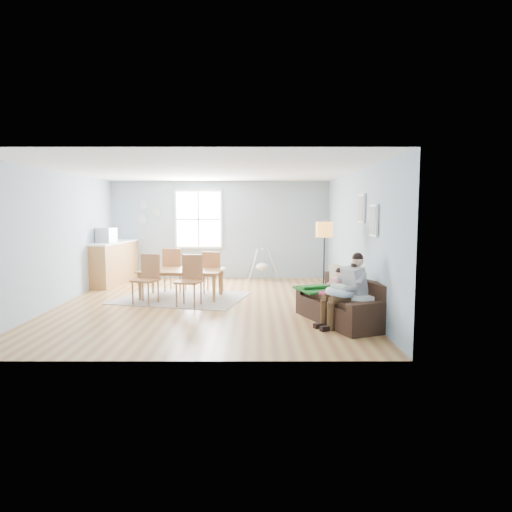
{
  "coord_description": "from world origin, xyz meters",
  "views": [
    {
      "loc": [
        0.99,
        -9.17,
        1.96
      ],
      "look_at": [
        0.99,
        -0.08,
        1.0
      ],
      "focal_mm": 32.0,
      "sensor_mm": 36.0,
      "label": 1
    }
  ],
  "objects_px": {
    "chair_nw": "(174,267)",
    "storage_cube": "(358,310)",
    "toddler": "(335,285)",
    "chair_se": "(190,276)",
    "chair_ne": "(212,270)",
    "floor_lamp": "(324,237)",
    "counter": "(113,263)",
    "father": "(347,288)",
    "baby_swing": "(262,266)",
    "chair_sw": "(148,275)",
    "dining_table": "(182,284)",
    "sofa": "(344,307)",
    "monitor": "(106,235)"
  },
  "relations": [
    {
      "from": "toddler",
      "to": "chair_nw",
      "type": "relative_size",
      "value": 0.7
    },
    {
      "from": "sofa",
      "to": "toddler",
      "type": "relative_size",
      "value": 2.82
    },
    {
      "from": "chair_nw",
      "to": "storage_cube",
      "type": "bearing_deg",
      "value": -40.68
    },
    {
      "from": "floor_lamp",
      "to": "chair_sw",
      "type": "distance_m",
      "value": 3.69
    },
    {
      "from": "chair_sw",
      "to": "chair_nw",
      "type": "distance_m",
      "value": 1.29
    },
    {
      "from": "toddler",
      "to": "counter",
      "type": "xyz_separation_m",
      "value": [
        -5.07,
        3.84,
        -0.07
      ]
    },
    {
      "from": "floor_lamp",
      "to": "counter",
      "type": "distance_m",
      "value": 5.76
    },
    {
      "from": "floor_lamp",
      "to": "toddler",
      "type": "bearing_deg",
      "value": -88.91
    },
    {
      "from": "chair_nw",
      "to": "counter",
      "type": "xyz_separation_m",
      "value": [
        -1.76,
        1.13,
        -0.04
      ]
    },
    {
      "from": "storage_cube",
      "to": "chair_ne",
      "type": "distance_m",
      "value": 3.97
    },
    {
      "from": "chair_se",
      "to": "chair_ne",
      "type": "distance_m",
      "value": 1.3
    },
    {
      "from": "father",
      "to": "chair_sw",
      "type": "distance_m",
      "value": 4.18
    },
    {
      "from": "dining_table",
      "to": "counter",
      "type": "height_order",
      "value": "counter"
    },
    {
      "from": "toddler",
      "to": "storage_cube",
      "type": "bearing_deg",
      "value": -52.04
    },
    {
      "from": "chair_sw",
      "to": "dining_table",
      "type": "bearing_deg",
      "value": 40.24
    },
    {
      "from": "toddler",
      "to": "floor_lamp",
      "type": "bearing_deg",
      "value": 91.09
    },
    {
      "from": "sofa",
      "to": "dining_table",
      "type": "height_order",
      "value": "sofa"
    },
    {
      "from": "floor_lamp",
      "to": "counter",
      "type": "xyz_separation_m",
      "value": [
        -5.05,
        2.65,
        -0.83
      ]
    },
    {
      "from": "storage_cube",
      "to": "baby_swing",
      "type": "bearing_deg",
      "value": 107.54
    },
    {
      "from": "chair_sw",
      "to": "father",
      "type": "bearing_deg",
      "value": -26.72
    },
    {
      "from": "floor_lamp",
      "to": "storage_cube",
      "type": "bearing_deg",
      "value": -77.86
    },
    {
      "from": "floor_lamp",
      "to": "dining_table",
      "type": "height_order",
      "value": "floor_lamp"
    },
    {
      "from": "floor_lamp",
      "to": "storage_cube",
      "type": "distance_m",
      "value": 1.99
    },
    {
      "from": "floor_lamp",
      "to": "storage_cube",
      "type": "xyz_separation_m",
      "value": [
        0.35,
        -1.6,
        -1.12
      ]
    },
    {
      "from": "toddler",
      "to": "sofa",
      "type": "bearing_deg",
      "value": -46.47
    },
    {
      "from": "father",
      "to": "toddler",
      "type": "distance_m",
      "value": 0.45
    },
    {
      "from": "chair_sw",
      "to": "chair_ne",
      "type": "distance_m",
      "value": 1.61
    },
    {
      "from": "floor_lamp",
      "to": "chair_se",
      "type": "distance_m",
      "value": 2.79
    },
    {
      "from": "toddler",
      "to": "chair_sw",
      "type": "xyz_separation_m",
      "value": [
        -3.61,
        1.45,
        -0.05
      ]
    },
    {
      "from": "dining_table",
      "to": "toddler",
      "type": "bearing_deg",
      "value": -26.59
    },
    {
      "from": "toddler",
      "to": "chair_sw",
      "type": "relative_size",
      "value": 0.71
    },
    {
      "from": "chair_sw",
      "to": "toddler",
      "type": "bearing_deg",
      "value": -21.85
    },
    {
      "from": "chair_nw",
      "to": "father",
      "type": "bearing_deg",
      "value": -42.47
    },
    {
      "from": "chair_se",
      "to": "sofa",
      "type": "bearing_deg",
      "value": -25.7
    },
    {
      "from": "storage_cube",
      "to": "chair_nw",
      "type": "xyz_separation_m",
      "value": [
        -3.63,
        3.12,
        0.32
      ]
    },
    {
      "from": "chair_ne",
      "to": "sofa",
      "type": "bearing_deg",
      "value": -46.23
    },
    {
      "from": "toddler",
      "to": "chair_nw",
      "type": "xyz_separation_m",
      "value": [
        -3.3,
        2.7,
        -0.04
      ]
    },
    {
      "from": "toddler",
      "to": "counter",
      "type": "bearing_deg",
      "value": 142.87
    },
    {
      "from": "father",
      "to": "dining_table",
      "type": "bearing_deg",
      "value": 142.52
    },
    {
      "from": "floor_lamp",
      "to": "chair_se",
      "type": "bearing_deg",
      "value": 179.28
    },
    {
      "from": "counter",
      "to": "dining_table",
      "type": "bearing_deg",
      "value": -42.22
    },
    {
      "from": "baby_swing",
      "to": "dining_table",
      "type": "bearing_deg",
      "value": -125.93
    },
    {
      "from": "dining_table",
      "to": "father",
      "type": "bearing_deg",
      "value": -30.88
    },
    {
      "from": "chair_nw",
      "to": "chair_ne",
      "type": "height_order",
      "value": "chair_nw"
    },
    {
      "from": "storage_cube",
      "to": "baby_swing",
      "type": "relative_size",
      "value": 0.63
    },
    {
      "from": "storage_cube",
      "to": "monitor",
      "type": "relative_size",
      "value": 1.23
    },
    {
      "from": "father",
      "to": "baby_swing",
      "type": "relative_size",
      "value": 1.33
    },
    {
      "from": "dining_table",
      "to": "chair_ne",
      "type": "height_order",
      "value": "chair_ne"
    },
    {
      "from": "dining_table",
      "to": "chair_ne",
      "type": "distance_m",
      "value": 0.85
    },
    {
      "from": "toddler",
      "to": "dining_table",
      "type": "relative_size",
      "value": 0.4
    }
  ]
}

